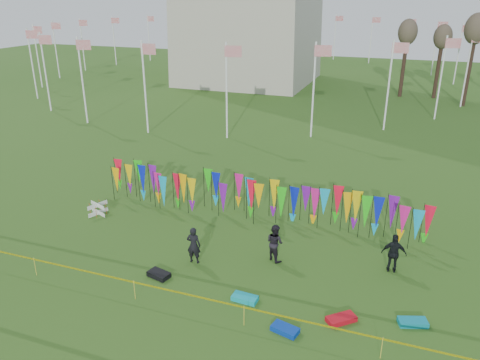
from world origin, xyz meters
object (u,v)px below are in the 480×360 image
(person_left, at_px, (194,245))
(kite_bag_turquoise, at_px, (245,298))
(person_mid, at_px, (275,242))
(kite_bag_black, at_px, (159,274))
(kite_bag_teal, at_px, (413,322))
(person_right, at_px, (394,253))
(kite_bag_blue, at_px, (285,329))
(box_kite, at_px, (98,209))
(kite_bag_red, at_px, (341,319))

(person_left, height_order, kite_bag_turquoise, person_left)
(person_mid, bearing_deg, kite_bag_black, 66.88)
(kite_bag_black, distance_m, kite_bag_teal, 10.65)
(person_right, bearing_deg, kite_bag_teal, 100.99)
(person_left, relative_size, kite_bag_blue, 1.80)
(box_kite, relative_size, person_left, 0.40)
(person_left, xyz_separation_m, kite_bag_red, (7.10, -1.91, -0.80))
(person_mid, xyz_separation_m, kite_bag_teal, (6.23, -2.68, -0.81))
(kite_bag_turquoise, bearing_deg, kite_bag_red, 0.53)
(person_left, relative_size, kite_bag_teal, 1.68)
(person_mid, height_order, kite_bag_red, person_mid)
(kite_bag_turquoise, distance_m, kite_bag_blue, 2.41)
(person_left, bearing_deg, kite_bag_red, 158.79)
(box_kite, xyz_separation_m, kite_bag_turquoise, (10.46, -4.64, -0.26))
(person_mid, bearing_deg, person_left, 54.95)
(kite_bag_turquoise, xyz_separation_m, kite_bag_black, (-4.15, 0.31, 0.01))
(kite_bag_turquoise, height_order, kite_bag_black, kite_bag_black)
(kite_bag_blue, bearing_deg, kite_bag_teal, 24.88)
(kite_bag_black, bearing_deg, box_kite, 145.56)
(box_kite, xyz_separation_m, person_right, (15.97, -0.32, 0.56))
(box_kite, xyz_separation_m, person_mid, (10.71, -1.18, 0.55))
(person_right, distance_m, kite_bag_black, 10.50)
(box_kite, bearing_deg, kite_bag_red, -17.75)
(box_kite, height_order, kite_bag_red, box_kite)
(box_kite, distance_m, kite_bag_red, 15.09)
(kite_bag_turquoise, distance_m, kite_bag_teal, 6.53)
(person_left, xyz_separation_m, person_mid, (3.45, 1.51, 0.01))
(kite_bag_turquoise, bearing_deg, box_kite, 156.10)
(kite_bag_black, relative_size, kite_bag_teal, 0.91)
(kite_bag_turquoise, xyz_separation_m, kite_bag_blue, (2.04, -1.28, 0.00))
(kite_bag_black, bearing_deg, person_right, 22.52)
(person_left, height_order, kite_bag_red, person_left)
(kite_bag_red, bearing_deg, kite_bag_black, 178.05)
(box_kite, distance_m, kite_bag_black, 7.65)
(person_mid, distance_m, kite_bag_black, 5.47)
(person_mid, relative_size, kite_bag_turquoise, 1.75)
(person_right, distance_m, kite_bag_teal, 3.76)
(person_mid, xyz_separation_m, kite_bag_turquoise, (-0.25, -3.46, -0.80))
(box_kite, distance_m, person_left, 7.76)
(kite_bag_turquoise, relative_size, kite_bag_black, 1.06)
(box_kite, distance_m, person_right, 15.99)
(box_kite, distance_m, kite_bag_turquoise, 11.45)
(person_mid, relative_size, kite_bag_red, 1.59)
(person_right, distance_m, kite_bag_red, 4.65)
(person_right, bearing_deg, person_mid, 4.92)
(box_kite, distance_m, kite_bag_blue, 13.83)
(person_mid, xyz_separation_m, person_right, (5.26, 0.86, 0.02))
(box_kite, height_order, person_right, person_right)
(box_kite, xyz_separation_m, person_left, (7.26, -2.69, 0.54))
(person_left, distance_m, person_mid, 3.76)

